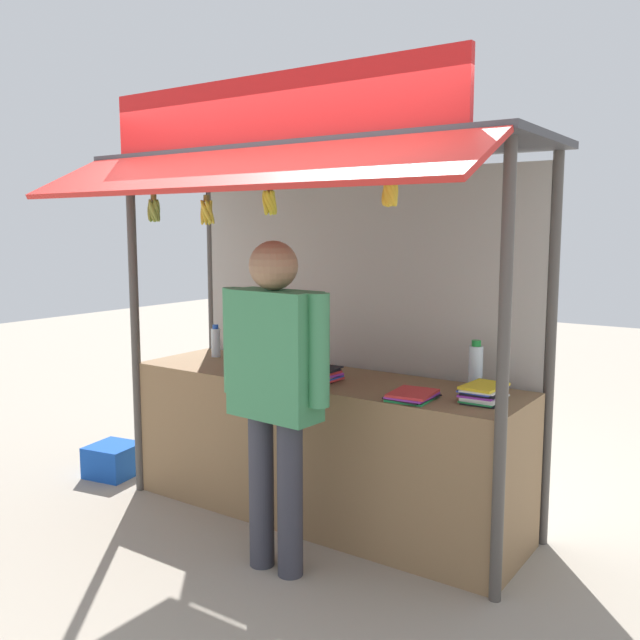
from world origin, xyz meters
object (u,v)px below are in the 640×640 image
Objects in this scene: magazine_stack_back_right at (484,393)px; banana_bunch_inner_left at (270,202)px; water_bottle_rear_center at (476,367)px; plastic_crate at (113,460)px; vendor_person at (274,376)px; water_bottle_center at (216,342)px; water_bottle_front_right at (312,357)px; banana_bunch_rightmost at (154,210)px; banana_bunch_leftmost at (207,211)px; magazine_stack_back_left at (320,375)px; banana_bunch_inner_right at (390,194)px; magazine_stack_far_right at (412,395)px.

banana_bunch_inner_left is (-1.08, -0.43, 1.00)m from magazine_stack_back_right.
water_bottle_rear_center reaches higher than plastic_crate.
magazine_stack_back_right is 0.17× the size of vendor_person.
vendor_person is at bearing -35.12° from water_bottle_center.
water_bottle_front_right is 0.82× the size of banana_bunch_rightmost.
water_bottle_center is at bearing 175.89° from magazine_stack_back_right.
water_bottle_center is at bearing -177.51° from water_bottle_rear_center.
banana_bunch_leftmost reaches higher than magazine_stack_back_right.
banana_bunch_inner_right reaches higher than magazine_stack_back_left.
banana_bunch_inner_left reaches higher than plastic_crate.
banana_bunch_rightmost reaches higher than magazine_stack_far_right.
water_bottle_rear_center is 0.28m from magazine_stack_back_right.
water_bottle_center is 0.80× the size of magazine_stack_far_right.
magazine_stack_back_left is (0.17, -0.14, -0.07)m from water_bottle_front_right.
water_bottle_center is 0.13× the size of vendor_person.
banana_bunch_rightmost is at bearing 179.71° from banana_bunch_leftmost.
banana_bunch_rightmost is 1.13× the size of banana_bunch_inner_left.
banana_bunch_leftmost is at bearing -130.94° from water_bottle_front_right.
banana_bunch_rightmost reaches higher than water_bottle_rear_center.
water_bottle_front_right is 1.14m from magazine_stack_back_right.
magazine_stack_back_right is 0.95× the size of banana_bunch_leftmost.
magazine_stack_far_right is 1.14× the size of banana_bunch_inner_left.
magazine_stack_far_right is 1.08m from banana_bunch_inner_right.
banana_bunch_leftmost reaches higher than magazine_stack_back_left.
magazine_stack_far_right is (0.65, -0.08, -0.02)m from magazine_stack_back_left.
banana_bunch_rightmost is 1.46m from vendor_person.
magazine_stack_back_right is at bearing 51.46° from banana_bunch_inner_right.
magazine_stack_far_right is (-0.33, -0.17, -0.02)m from magazine_stack_back_right.
banana_bunch_leftmost reaches higher than water_bottle_rear_center.
vendor_person is at bearing -48.69° from banana_bunch_inner_left.
magazine_stack_back_left is at bearing -158.74° from water_bottle_rear_center.
banana_bunch_inner_right is (1.21, 0.00, 0.07)m from banana_bunch_leftmost.
banana_bunch_leftmost is at bearing -179.94° from banana_bunch_inner_right.
banana_bunch_inner_right is at bearing -107.00° from water_bottle_rear_center.
vendor_person is at bearing -152.74° from banana_bunch_inner_right.
magazine_stack_back_right is at bearing 15.37° from banana_bunch_leftmost.
vendor_person is at bearing -68.62° from water_bottle_front_right.
plastic_crate is (-1.15, 0.18, -1.78)m from banana_bunch_leftmost.
magazine_stack_back_left is at bearing 152.61° from banana_bunch_inner_right.
banana_bunch_inner_left is 2.45m from plastic_crate.
banana_bunch_inner_right reaches higher than vendor_person.
water_bottle_rear_center is at bearing 24.90° from banana_bunch_leftmost.
vendor_person is (0.29, -0.74, 0.04)m from water_bottle_front_right.
water_bottle_front_right is at bearing -64.81° from vendor_person.
magazine_stack_back_right is 2.26m from banana_bunch_rightmost.
magazine_stack_back_left is at bearing 173.37° from magazine_stack_far_right.
magazine_stack_back_right is at bearing -137.19° from vendor_person.
magazine_stack_far_right is 2.51m from plastic_crate.
magazine_stack_far_right is at bearing -152.47° from magazine_stack_back_right.
water_bottle_center is at bearing 167.16° from magazine_stack_back_left.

